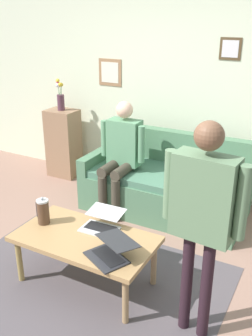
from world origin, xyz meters
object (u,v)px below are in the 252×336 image
(laptop_center, at_px, (110,252))
(french_press, at_px, (43,211))
(coffee_table, at_px, (85,242))
(laptop_left, at_px, (102,223))
(person_seated, at_px, (121,151))
(flower_vase, at_px, (60,98))
(person_standing, at_px, (203,208))
(couch, at_px, (166,186))
(side_shelf, at_px, (64,143))

(laptop_center, bearing_deg, french_press, -11.29)
(coffee_table, bearing_deg, laptop_left, -103.12)
(coffee_table, xyz_separation_m, person_seated, (0.39, -1.32, 0.32))
(flower_vase, distance_m, person_seated, 1.37)
(person_standing, bearing_deg, laptop_center, 4.91)
(french_press, bearing_deg, person_standing, 176.13)
(coffee_table, distance_m, laptop_center, 0.37)
(couch, xyz_separation_m, person_seated, (0.47, 0.23, 0.42))
(laptop_center, bearing_deg, person_standing, -175.09)
(side_shelf, bearing_deg, laptop_center, 134.33)
(coffee_table, bearing_deg, person_seated, -73.60)
(laptop_center, height_order, person_seated, person_seated)
(laptop_left, bearing_deg, french_press, 20.09)
(laptop_center, xyz_separation_m, person_standing, (-0.66, -0.06, 0.52))
(coffee_table, relative_size, person_seated, 0.91)
(flower_vase, relative_size, person_seated, 0.33)
(french_press, relative_size, person_seated, 0.20)
(side_shelf, relative_size, flower_vase, 2.23)
(french_press, height_order, person_seated, person_seated)
(laptop_center, relative_size, person_standing, 0.27)
(french_press, xyz_separation_m, flower_vase, (1.16, -1.82, 0.54))
(side_shelf, bearing_deg, person_seated, 156.80)
(side_shelf, relative_size, person_standing, 0.59)
(laptop_center, height_order, person_standing, person_standing)
(couch, xyz_separation_m, person_standing, (-0.91, 1.62, 0.72))
(laptop_center, bearing_deg, couch, -81.56)
(laptop_left, xyz_separation_m, laptop_center, (-0.28, 0.33, 0.00))
(coffee_table, distance_m, person_seated, 1.41)
(couch, bearing_deg, laptop_center, 98.44)
(person_standing, bearing_deg, side_shelf, -36.49)
(couch, xyz_separation_m, laptop_left, (0.03, 1.35, 0.20))
(flower_vase, bearing_deg, couch, 170.19)
(person_seated, bearing_deg, flower_vase, -23.06)
(couch, distance_m, person_seated, 0.67)
(coffee_table, xyz_separation_m, laptop_center, (-0.33, 0.14, 0.09))
(side_shelf, height_order, flower_vase, flower_vase)
(flower_vase, bearing_deg, person_standing, 143.56)
(flower_vase, bearing_deg, person_seated, 156.94)
(laptop_center, height_order, flower_vase, flower_vase)
(laptop_left, relative_size, side_shelf, 0.36)
(person_seated, bearing_deg, laptop_left, 111.09)
(person_seated, bearing_deg, french_press, 87.57)
(flower_vase, height_order, person_seated, flower_vase)
(coffee_table, relative_size, person_standing, 0.73)
(side_shelf, bearing_deg, coffee_table, 131.08)
(couch, bearing_deg, french_press, 71.15)
(laptop_center, height_order, side_shelf, side_shelf)
(couch, relative_size, laptop_left, 5.34)
(coffee_table, bearing_deg, side_shelf, -48.92)
(couch, xyz_separation_m, side_shelf, (1.68, -0.29, 0.17))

